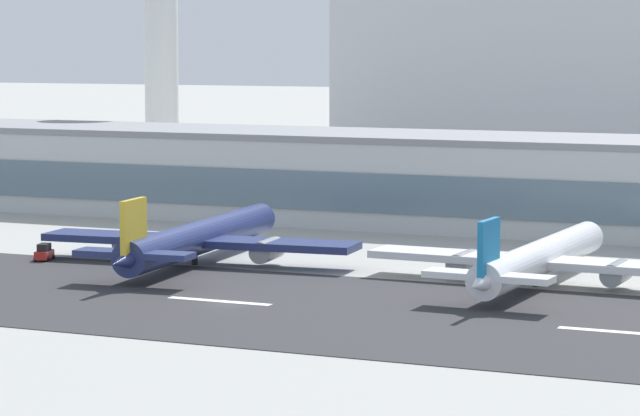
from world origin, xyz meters
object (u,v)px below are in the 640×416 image
(control_tower, at_px, (161,32))
(service_baggage_tug_0, at_px, (44,253))
(airliner_gold_tail_gate_0, at_px, (195,239))
(airliner_blue_tail_gate_1, at_px, (536,260))
(distant_hotel_block, at_px, (621,54))
(terminal_building, at_px, (494,182))

(control_tower, bearing_deg, service_baggage_tug_0, -69.27)
(airliner_gold_tail_gate_0, relative_size, service_baggage_tug_0, 13.55)
(control_tower, bearing_deg, airliner_blue_tail_gate_1, -41.79)
(airliner_blue_tail_gate_1, bearing_deg, service_baggage_tug_0, 97.45)
(control_tower, bearing_deg, airliner_gold_tail_gate_0, -58.37)
(distant_hotel_block, height_order, airliner_blue_tail_gate_1, distant_hotel_block)
(control_tower, xyz_separation_m, distant_hotel_block, (70.41, 79.56, -4.49))
(terminal_building, height_order, control_tower, control_tower)
(distant_hotel_block, relative_size, airliner_gold_tail_gate_0, 2.59)
(terminal_building, relative_size, distant_hotel_block, 1.56)
(control_tower, relative_size, distant_hotel_block, 0.39)
(terminal_building, xyz_separation_m, distant_hotel_block, (-6.71, 117.18, 17.96))
(terminal_building, height_order, distant_hotel_block, distant_hotel_block)
(airliner_gold_tail_gate_0, height_order, service_baggage_tug_0, airliner_gold_tail_gate_0)
(service_baggage_tug_0, bearing_deg, airliner_gold_tail_gate_0, -90.14)
(control_tower, height_order, service_baggage_tug_0, control_tower)
(control_tower, xyz_separation_m, service_baggage_tug_0, (34.91, -92.25, -28.25))
(terminal_building, bearing_deg, distant_hotel_block, 93.28)
(control_tower, bearing_deg, terminal_building, -26.00)
(airliner_blue_tail_gate_1, bearing_deg, control_tower, 50.41)
(service_baggage_tug_0, bearing_deg, airliner_blue_tail_gate_1, -99.18)
(control_tower, distance_m, airliner_gold_tail_gate_0, 105.96)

